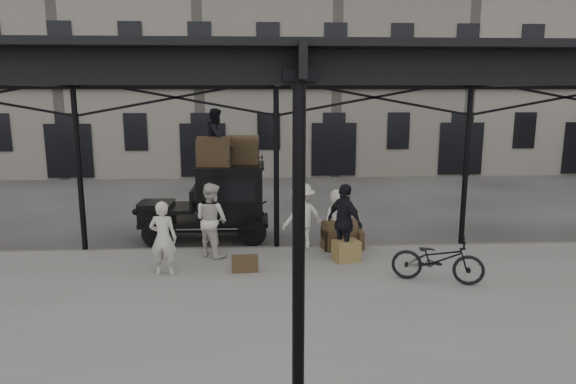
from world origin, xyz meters
The scene contains 18 objects.
ground centered at (0.00, 0.00, 0.00)m, with size 120.00×120.00×0.00m, color #383533.
platform centered at (0.00, -2.00, 0.07)m, with size 28.00×8.00×0.15m, color slate.
canopy centered at (0.00, -1.72, 4.60)m, with size 22.50×9.00×4.74m.
building_frontage centered at (0.00, 18.00, 7.00)m, with size 64.00×8.00×14.00m, color slate.
taxi centered at (-1.58, 3.27, 1.20)m, with size 3.65×1.55×2.18m.
porter_left centered at (-2.59, 0.02, 0.99)m, with size 0.61×0.40×1.68m, color beige.
porter_midleft centered at (-1.64, 1.33, 1.08)m, with size 0.90×0.70×1.85m, color beige.
porter_centre centered at (1.58, 1.80, 0.93)m, with size 0.76×0.50×1.56m, color beige.
porter_official centered at (1.61, 0.80, 1.09)m, with size 1.11×0.46×1.89m, color black.
porter_right centered at (0.68, 1.80, 1.01)m, with size 1.11×0.64×1.72m, color silver.
bicycle centered at (3.37, -0.77, 0.66)m, with size 0.68×1.94×1.02m, color black.
porter_roof centered at (-1.61, 3.17, 2.96)m, with size 0.76×0.59×1.57m, color black.
steamer_trunk_roof_near centered at (-1.66, 3.02, 2.52)m, with size 0.93×0.57×0.68m, color #4A3A22, non-canonical shape.
steamer_trunk_roof_far centered at (-0.91, 3.47, 2.52)m, with size 0.92×0.56×0.67m, color #4A3A22, non-canonical shape.
steamer_trunk_platform centered at (1.65, 1.74, 0.47)m, with size 0.89×0.54×0.65m, color #4A3A22, non-canonical shape.
wicker_hamper centered at (1.65, 0.75, 0.40)m, with size 0.60×0.45×0.50m, color olive.
suitcase_upright centered at (2.20, 1.80, 0.38)m, with size 0.15×0.60×0.45m, color #4A3A22.
suitcase_flat centered at (-0.79, 0.05, 0.35)m, with size 0.60×0.15×0.40m, color #4A3A22.
Camera 1 is at (-0.40, -11.11, 4.19)m, focal length 32.00 mm.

